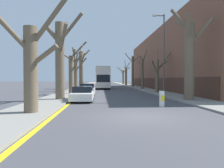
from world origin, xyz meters
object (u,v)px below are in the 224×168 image
object	(u,v)px
street_tree_right_4	(126,75)
parked_car_1	(87,90)
street_tree_left_2	(72,71)
double_decker_bus	(103,77)
street_tree_right_5	(123,76)
traffic_bollard	(162,99)
street_tree_left_0	(32,64)
street_tree_right_3	(133,70)
parked_car_0	(83,94)
street_tree_left_1	(60,57)
street_tree_left_3	(75,72)
street_tree_left_4	(81,68)
street_tree_right_1	(157,72)
street_tree_right_0	(189,56)
street_tree_right_2	(142,72)
lamp_post	(163,51)

from	to	relation	value
street_tree_right_4	parked_car_1	distance (m)	35.66
street_tree_left_2	double_decker_bus	distance (m)	15.79
street_tree_right_5	traffic_bollard	size ratio (longest dim) A/B	5.59
traffic_bollard	street_tree_right_5	bearing A→B (deg)	86.24
street_tree_left_0	street_tree_right_3	size ratio (longest dim) A/B	0.81
street_tree_left_0	parked_car_0	distance (m)	7.34
street_tree_left_2	parked_car_1	world-z (taller)	street_tree_left_2
street_tree_left_2	street_tree_right_4	size ratio (longest dim) A/B	0.87
street_tree_left_1	street_tree_right_3	xyz separation A→B (m)	(11.37, 29.78, 0.27)
street_tree_left_3	parked_car_0	bearing A→B (deg)	-80.39
parked_car_1	street_tree_left_4	bearing A→B (deg)	97.97
street_tree_right_5	parked_car_1	bearing A→B (deg)	-102.04
street_tree_left_1	double_decker_bus	xyz separation A→B (m)	(4.09, 22.06, -1.47)
street_tree_right_1	traffic_bollard	xyz separation A→B (m)	(-3.55, -13.46, -2.30)
street_tree_right_0	parked_car_0	world-z (taller)	street_tree_right_0
street_tree_left_0	street_tree_right_0	size ratio (longest dim) A/B	0.80
street_tree_right_4	traffic_bollard	bearing A→B (deg)	-94.25
street_tree_left_0	traffic_bollard	world-z (taller)	street_tree_left_0
street_tree_left_0	street_tree_right_2	distance (m)	28.11
street_tree_left_3	street_tree_right_4	distance (m)	29.09
street_tree_left_2	street_tree_right_4	world-z (taller)	street_tree_right_4
street_tree_left_3	street_tree_right_2	distance (m)	12.75
street_tree_left_2	street_tree_right_0	distance (m)	13.76
street_tree_right_0	street_tree_right_3	distance (m)	31.01
street_tree_right_5	parked_car_0	distance (m)	50.82
street_tree_right_1	lamp_post	size ratio (longest dim) A/B	0.67
street_tree_left_0	street_tree_right_3	bearing A→B (deg)	72.73
street_tree_left_3	street_tree_right_5	distance (m)	38.04
street_tree_right_1	street_tree_right_2	bearing A→B (deg)	90.39
street_tree_left_1	street_tree_left_2	xyz separation A→B (m)	(0.09, 6.79, -0.95)
street_tree_left_2	traffic_bollard	size ratio (longest dim) A/B	6.04
street_tree_right_3	parked_car_0	xyz separation A→B (m)	(-9.33, -30.20, -3.51)
street_tree_left_2	parked_car_1	bearing A→B (deg)	-30.77
street_tree_right_5	street_tree_right_3	bearing A→B (deg)	-90.05
street_tree_left_4	double_decker_bus	world-z (taller)	street_tree_left_4
street_tree_right_0	double_decker_bus	distance (m)	24.40
street_tree_left_3	street_tree_right_0	size ratio (longest dim) A/B	0.83
street_tree_left_2	parked_car_0	world-z (taller)	street_tree_left_2
street_tree_left_0	parked_car_0	bearing A→B (deg)	72.27
lamp_post	street_tree_right_5	bearing A→B (deg)	88.96
street_tree_left_0	street_tree_left_2	xyz separation A→B (m)	(0.20, 13.91, 0.20)
street_tree_left_3	lamp_post	size ratio (longest dim) A/B	0.74
street_tree_left_0	double_decker_bus	distance (m)	29.49
parked_car_0	lamp_post	size ratio (longest dim) A/B	0.51
street_tree_right_0	street_tree_left_2	bearing A→B (deg)	144.29
street_tree_left_4	parked_car_0	xyz separation A→B (m)	(2.14, -21.32, -3.47)
street_tree_left_2	parked_car_0	distance (m)	7.81
street_tree_left_2	traffic_bollard	world-z (taller)	street_tree_left_2
street_tree_left_0	lamp_post	size ratio (longest dim) A/B	0.71
street_tree_left_0	street_tree_left_4	size ratio (longest dim) A/B	0.77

